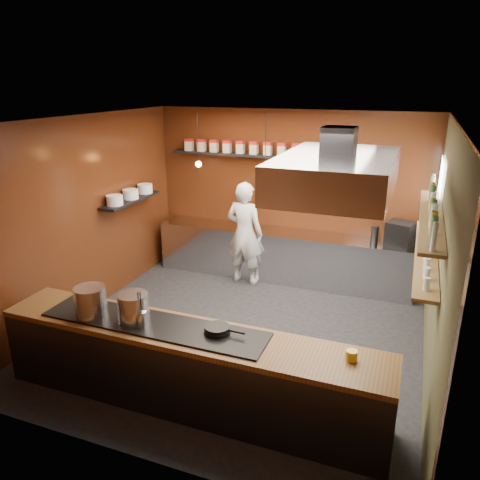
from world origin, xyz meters
The scene contains 26 objects.
floor centered at (0.00, 0.00, 0.00)m, with size 5.00×5.00×0.00m, color black.
back_wall centered at (0.00, 2.50, 1.50)m, with size 5.00×5.00×0.00m, color #341309.
left_wall centered at (-2.50, 0.00, 1.50)m, with size 5.00×5.00×0.00m, color #341309.
right_wall centered at (2.50, 0.00, 1.50)m, with size 5.00×5.00×0.00m, color brown.
ceiling centered at (0.00, 0.00, 3.00)m, with size 5.00×5.00×0.00m, color silver.
window_pane centered at (2.45, 1.70, 1.90)m, with size 1.00×1.00×0.00m, color white.
prep_counter centered at (0.00, 2.17, 0.45)m, with size 4.60×0.65×0.90m, color silver.
pass_counter centered at (0.00, -1.60, 0.47)m, with size 4.40×0.72×0.94m.
tin_shelf centered at (-0.90, 2.36, 2.20)m, with size 2.60×0.26×0.04m, color black.
plate_shelf centered at (-2.34, 1.00, 1.55)m, with size 0.30×1.40×0.04m, color black.
bottle_shelf_upper centered at (2.34, 0.30, 1.92)m, with size 0.26×2.80×0.04m, color olive.
bottle_shelf_lower centered at (2.34, 0.30, 1.45)m, with size 0.26×2.80×0.04m, color olive.
extractor_hood centered at (1.30, -0.40, 2.51)m, with size 1.20×2.00×0.72m.
pendant_left centered at (-1.40, 1.70, 2.15)m, with size 0.10×0.10×0.95m.
pendant_right centered at (-0.20, 1.70, 2.15)m, with size 0.10×0.10×0.95m.
storage_tins centered at (-0.75, 2.36, 2.33)m, with size 2.43×0.13×0.22m.
plate_stacks centered at (-2.34, 1.00, 1.65)m, with size 0.26×1.16×0.16m.
bottles centered at (2.34, 0.30, 2.06)m, with size 0.06×2.66×0.24m.
wine_glasses centered at (2.34, 0.30, 1.53)m, with size 0.07×2.37×0.13m.
stockpot_large centered at (-1.14, -1.69, 1.11)m, with size 0.35×0.35×0.34m, color #B7B9BE.
stockpot_small centered at (-0.62, -1.62, 1.10)m, with size 0.34×0.34×0.32m, color silver.
utensil_crock centered at (-0.49, -1.69, 1.02)m, with size 0.13×0.13×0.16m, color silver.
frying_pan centered at (0.34, -1.53, 0.98)m, with size 0.46×0.29×0.07m.
butter_jar centered at (1.74, -1.51, 0.97)m, with size 0.11×0.11×0.10m, color gold.
espresso_machine centered at (1.98, 2.14, 1.10)m, with size 0.40×0.38×0.40m, color black.
chef centered at (-0.59, 1.80, 0.92)m, with size 0.67×0.44×1.83m, color white.
Camera 1 is at (2.12, -5.52, 3.47)m, focal length 35.00 mm.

